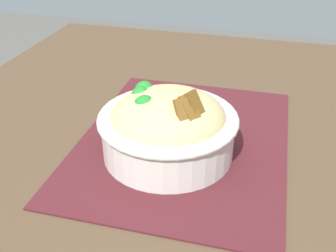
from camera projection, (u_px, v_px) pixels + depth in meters
name	position (u px, v px, depth m)	size (l,w,h in m)	color
table	(184.00, 169.00, 0.73)	(1.12, 0.99, 0.75)	#4C3826
placemat	(185.00, 141.00, 0.69)	(0.44, 0.34, 0.00)	#47191E
bowl	(168.00, 125.00, 0.63)	(0.22, 0.22, 0.12)	silver
fork	(197.00, 107.00, 0.78)	(0.02, 0.13, 0.00)	#B2B2B2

